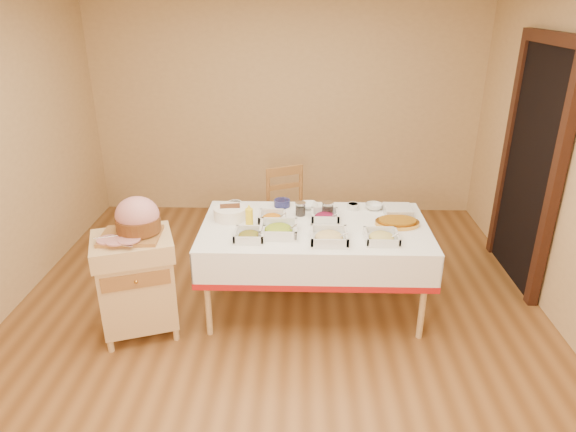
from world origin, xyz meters
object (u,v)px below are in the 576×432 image
Objects in this scene: preserve_jar_left at (300,209)px; bread_basket at (230,213)px; dining_chair at (290,214)px; mustard_bottle at (249,217)px; ham_on_board at (137,220)px; preserve_jar_right at (328,210)px; dining_table at (314,243)px; butcher_cart at (137,280)px; plate_stack at (398,211)px; brass_platter at (397,222)px.

bread_basket is (-0.58, -0.09, 0.00)m from preserve_jar_left.
dining_chair is 4.84× the size of mustard_bottle.
preserve_jar_right is (1.42, 0.55, -0.13)m from ham_on_board.
ham_on_board reaches higher than dining_table.
butcher_cart is 3.63× the size of plate_stack.
butcher_cart is at bearing -141.96° from ham_on_board.
plate_stack is (1.40, 0.13, -0.02)m from bread_basket.
mustard_bottle reaches higher than dining_table.
plate_stack is at bearing 19.09° from dining_table.
dining_table is 16.03× the size of preserve_jar_left.
bread_basket is at bearing -174.69° from plate_stack.
dining_chair is 0.99m from bread_basket.
preserve_jar_right is 0.36× the size of brass_platter.
plate_stack is 0.63× the size of brass_platter.
ham_on_board reaches higher than brass_platter.
ham_on_board reaches higher than preserve_jar_left.
brass_platter is at bearing 3.42° from mustard_bottle.
preserve_jar_left is (1.24, 0.60, 0.34)m from butcher_cart.
mustard_bottle is at bearing -41.72° from bread_basket.
ham_on_board is at bearing -164.67° from dining_table.
dining_chair is at bearing 48.90° from butcher_cart.
preserve_jar_right is (0.23, -0.02, 0.01)m from preserve_jar_left.
preserve_jar_left is (-0.12, 0.21, 0.21)m from dining_table.
bread_basket is at bearing 37.40° from ham_on_board.
mustard_bottle reaches higher than brass_platter.
preserve_jar_right is 0.58m from brass_platter.
butcher_cart is 2.19m from plate_stack.
preserve_jar_left is at bearing -177.47° from plate_stack.
butcher_cart reaches higher than dining_table.
butcher_cart is 1.43m from preserve_jar_left.
mustard_bottle reaches higher than butcher_cart.
bread_basket is 1.21× the size of plate_stack.
plate_stack is (1.23, 0.28, -0.05)m from mustard_bottle.
butcher_cart is 6.45× the size of preserve_jar_right.
dining_table is at bearing -160.91° from plate_stack.
bread_basket is (-0.70, 0.11, 0.21)m from dining_table.
bread_basket is at bearing -120.75° from dining_chair.
brass_platter is at bearing -100.64° from plate_stack.
dining_table is at bearing -9.26° from bread_basket.
preserve_jar_left reaches higher than plate_stack.
preserve_jar_left is (0.10, -0.70, 0.34)m from dining_chair.
mustard_bottle reaches higher than bread_basket.
bread_basket is at bearing 170.74° from dining_table.
ham_on_board is (-1.31, -0.36, 0.35)m from dining_table.
butcher_cart is 1.73m from dining_chair.
brass_platter is (0.66, 0.03, 0.18)m from dining_table.
plate_stack is at bearing 5.28° from preserve_jar_right.
ham_on_board is 3.58× the size of preserve_jar_right.
mustard_bottle is at bearing -148.59° from preserve_jar_left.
dining_chair is 1.28m from brass_platter.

